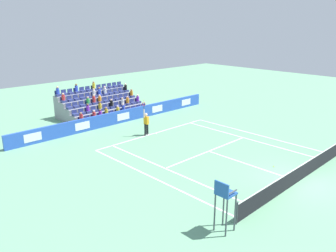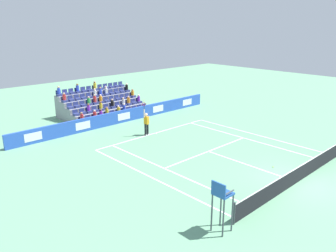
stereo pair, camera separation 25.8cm
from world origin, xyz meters
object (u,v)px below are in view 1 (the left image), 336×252
tennis_player (146,123)px  umpire_chair (225,199)px  loose_tennis_ball (274,166)px  tennis_net (300,173)px

tennis_player → umpire_chair: tennis_player is taller
tennis_player → loose_tennis_ball: size_ratio=41.97×
tennis_net → tennis_player: tennis_player is taller
tennis_net → loose_tennis_ball: 2.17m
loose_tennis_ball → umpire_chair: bearing=14.1°
tennis_net → umpire_chair: umpire_chair is taller
tennis_player → loose_tennis_ball: tennis_player is taller
tennis_net → tennis_player: (0.82, -11.99, 0.50)m
tennis_net → tennis_player: size_ratio=4.19×
loose_tennis_ball → tennis_player: bearing=-80.8°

